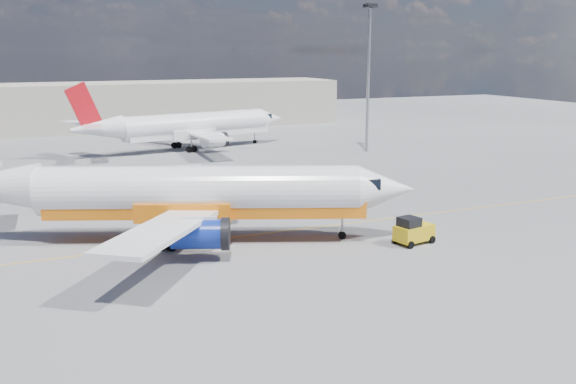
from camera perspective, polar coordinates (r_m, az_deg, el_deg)
name	(u,v)px	position (r m, az deg, el deg)	size (l,w,h in m)	color
ground	(285,244)	(46.01, -0.26, -4.61)	(240.00, 240.00, 0.00)	#595A5E
taxi_line	(269,233)	(48.66, -1.66, -3.65)	(70.00, 0.15, 0.01)	gold
terminal_main	(144,105)	(117.92, -12.68, 7.56)	(70.00, 14.00, 8.00)	#A9A392
main_jet	(184,194)	(46.53, -9.23, -0.13)	(34.15, 25.78, 10.47)	white
second_jet	(189,126)	(89.95, -8.78, 5.79)	(32.30, 24.93, 9.75)	white
gse_tug	(413,231)	(46.61, 11.06, -3.40)	(3.06, 2.25, 2.00)	black
traffic_cone	(141,244)	(46.24, -12.96, -4.51)	(0.38, 0.38, 0.54)	white
floodlight_mast	(369,65)	(87.45, 7.18, 11.17)	(1.42, 1.42, 19.44)	#94949B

